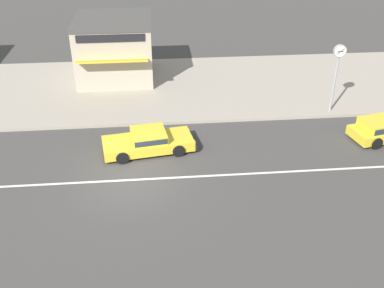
% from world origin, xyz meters
% --- Properties ---
extents(ground_plane, '(160.00, 160.00, 0.00)m').
position_xyz_m(ground_plane, '(0.00, 0.00, 0.00)').
color(ground_plane, '#423F3D').
extents(lane_centre_stripe, '(50.40, 0.14, 0.01)m').
position_xyz_m(lane_centre_stripe, '(0.00, 0.00, 0.00)').
color(lane_centre_stripe, silver).
rests_on(lane_centre_stripe, ground).
extents(kerb_strip, '(68.00, 10.00, 0.15)m').
position_xyz_m(kerb_strip, '(0.00, 10.03, 0.07)').
color(kerb_strip, '#9E9384').
rests_on(kerb_strip, ground).
extents(sedan_yellow_2, '(4.61, 2.38, 1.06)m').
position_xyz_m(sedan_yellow_2, '(0.81, 2.44, 0.53)').
color(sedan_yellow_2, yellow).
rests_on(sedan_yellow_2, ground).
extents(street_clock, '(0.67, 0.22, 3.84)m').
position_xyz_m(street_clock, '(11.00, 5.59, 3.02)').
color(street_clock, '#9E9EA3').
rests_on(street_clock, kerb_strip).
extents(shopfront_mid_block, '(4.79, 5.76, 3.86)m').
position_xyz_m(shopfront_mid_block, '(-1.20, 11.95, 2.09)').
color(shopfront_mid_block, '#B2A893').
rests_on(shopfront_mid_block, kerb_strip).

